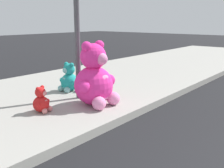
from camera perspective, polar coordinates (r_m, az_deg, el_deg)
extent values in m
cube|color=#9E9B93|center=(5.90, -19.43, -4.20)|extent=(28.00, 4.40, 0.15)
cylinder|color=#4C4C51|center=(5.61, -7.41, 12.98)|extent=(0.11, 0.11, 3.20)
sphere|color=#F22D93|center=(5.28, -3.88, -0.31)|extent=(0.76, 0.76, 0.76)
ellipsoid|color=pink|center=(5.11, -1.63, -0.77)|extent=(0.42, 0.17, 0.49)
sphere|color=#F22D93|center=(5.18, -3.98, 5.80)|extent=(0.50, 0.50, 0.50)
sphere|color=pink|center=(5.04, -2.20, 5.27)|extent=(0.23, 0.23, 0.23)
sphere|color=#F22D93|center=(5.29, -2.70, 8.15)|extent=(0.19, 0.19, 0.19)
sphere|color=#F22D93|center=(5.47, -0.57, 0.81)|extent=(0.24, 0.24, 0.24)
sphere|color=pink|center=(5.30, 0.28, -3.05)|extent=(0.26, 0.26, 0.26)
sphere|color=#F22D93|center=(5.03, -5.39, 7.84)|extent=(0.19, 0.19, 0.19)
sphere|color=#F22D93|center=(4.95, -5.93, -0.60)|extent=(0.24, 0.24, 0.24)
sphere|color=pink|center=(4.99, -2.75, -4.10)|extent=(0.26, 0.26, 0.26)
sphere|color=teal|center=(6.41, -8.91, 0.40)|extent=(0.41, 0.41, 0.41)
ellipsoid|color=#7BBFBC|center=(6.32, -9.93, 0.17)|extent=(0.10, 0.23, 0.27)
sphere|color=teal|center=(6.35, -9.01, 3.10)|extent=(0.27, 0.27, 0.27)
sphere|color=#7BBFBC|center=(6.28, -9.80, 2.80)|extent=(0.12, 0.12, 0.12)
sphere|color=teal|center=(6.26, -8.48, 3.98)|extent=(0.10, 0.10, 0.10)
sphere|color=teal|center=(6.23, -8.11, 0.33)|extent=(0.13, 0.13, 0.13)
sphere|color=#7BBFBC|center=(6.25, -9.41, -1.24)|extent=(0.14, 0.14, 0.14)
sphere|color=teal|center=(6.40, -9.59, 4.14)|extent=(0.10, 0.10, 0.10)
sphere|color=teal|center=(6.52, -10.38, 0.83)|extent=(0.13, 0.13, 0.13)
sphere|color=#7BBFBC|center=(6.42, -10.71, -0.90)|extent=(0.14, 0.14, 0.14)
sphere|color=#8CD133|center=(6.42, -4.06, 0.00)|extent=(0.29, 0.29, 0.29)
ellipsoid|color=#B8DE87|center=(6.46, -4.92, 0.08)|extent=(0.17, 0.11, 0.19)
sphere|color=#8CD133|center=(6.37, -4.09, 1.92)|extent=(0.19, 0.19, 0.19)
sphere|color=#B8DE87|center=(6.41, -4.76, 1.86)|extent=(0.09, 0.09, 0.09)
sphere|color=#8CD133|center=(6.30, -4.35, 2.49)|extent=(0.07, 0.07, 0.07)
sphere|color=#8CD133|center=(6.31, -4.87, -0.05)|extent=(0.09, 0.09, 0.09)
sphere|color=#B8DE87|center=(6.42, -5.35, -0.90)|extent=(0.10, 0.10, 0.10)
sphere|color=#8CD133|center=(6.42, -3.86, 2.70)|extent=(0.07, 0.07, 0.07)
sphere|color=#8CD133|center=(6.55, -3.87, 0.48)|extent=(0.09, 0.09, 0.09)
sphere|color=#B8DE87|center=(6.56, -4.76, -0.58)|extent=(0.10, 0.10, 0.10)
sphere|color=red|center=(5.07, -14.69, -4.08)|extent=(0.29, 0.29, 0.29)
ellipsoid|color=#DB7B7B|center=(5.01, -13.70, -4.23)|extent=(0.17, 0.11, 0.19)
sphere|color=red|center=(5.01, -14.84, -1.69)|extent=(0.19, 0.19, 0.19)
sphere|color=#DB7B7B|center=(4.96, -14.06, -1.91)|extent=(0.09, 0.09, 0.09)
sphere|color=red|center=(5.04, -14.45, -0.66)|extent=(0.07, 0.07, 0.07)
sphere|color=red|center=(5.15, -13.48, -3.48)|extent=(0.09, 0.09, 0.09)
sphere|color=#DB7B7B|center=(5.09, -12.95, -5.04)|extent=(0.10, 0.10, 0.10)
sphere|color=red|center=(4.93, -15.34, -1.01)|extent=(0.07, 0.07, 0.07)
sphere|color=red|center=(4.93, -15.29, -4.33)|extent=(0.09, 0.09, 0.09)
sphere|color=#DB7B7B|center=(4.96, -13.98, -5.57)|extent=(0.10, 0.10, 0.10)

